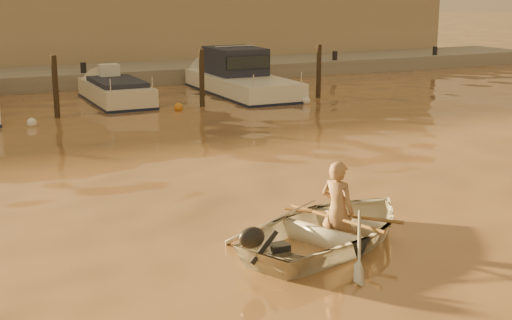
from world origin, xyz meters
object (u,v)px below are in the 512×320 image
dinghy (334,228)px  person (337,211)px  moored_boat_3 (116,96)px  moored_boat_4 (242,78)px  waterfront_building (8,23)px

dinghy → person: bearing=-90.0°
person → moored_boat_3: size_ratio=0.32×
moored_boat_3 → moored_boat_4: bearing=0.0°
dinghy → person: person is taller
moored_boat_4 → waterfront_building: 13.33m
waterfront_building → dinghy: bearing=-86.1°
dinghy → moored_boat_4: size_ratio=0.51×
moored_boat_3 → dinghy: bearing=-91.6°
moored_boat_3 → moored_boat_4: (5.02, 0.00, 0.40)m
dinghy → waterfront_building: size_ratio=0.08×
moored_boat_3 → waterfront_building: size_ratio=0.11×
person → waterfront_building: bearing=-20.7°
waterfront_building → person: bearing=-85.9°
person → moored_boat_3: (0.36, 15.85, -0.31)m
person → moored_boat_4: 16.73m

